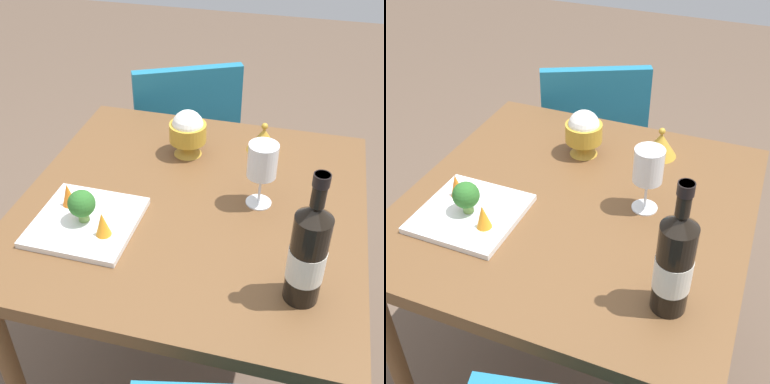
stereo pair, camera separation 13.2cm
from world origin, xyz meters
The scene contains 11 objects.
ground_plane centered at (0.00, 0.00, 0.00)m, with size 8.00×8.00×0.00m, color brown.
dining_table centered at (0.00, 0.00, 0.66)m, with size 0.90×0.90×0.75m.
chair_by_wall centered at (0.21, -0.68, 0.53)m, with size 0.53×0.53×0.85m.
wine_bottle centered at (-0.31, 0.26, 0.87)m, with size 0.08×0.08×0.32m.
wine_glass centered at (-0.17, -0.04, 0.88)m, with size 0.08×0.08×0.18m.
rice_bowl centered at (0.07, -0.22, 0.82)m, with size 0.11×0.11×0.14m.
rice_bowl_lid centered at (-0.14, -0.30, 0.78)m, with size 0.10×0.10×0.09m.
serving_plate centered at (0.23, 0.16, 0.75)m, with size 0.25×0.25×0.02m.
broccoli_floret centered at (0.23, 0.16, 0.81)m, with size 0.07×0.07×0.09m.
carrot_garnish_left centered at (0.17, 0.20, 0.79)m, with size 0.04×0.04×0.06m.
carrot_garnish_right centered at (0.30, 0.11, 0.79)m, with size 0.04×0.04×0.06m.
Camera 1 is at (-0.27, 1.02, 1.57)m, focal length 47.14 mm.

